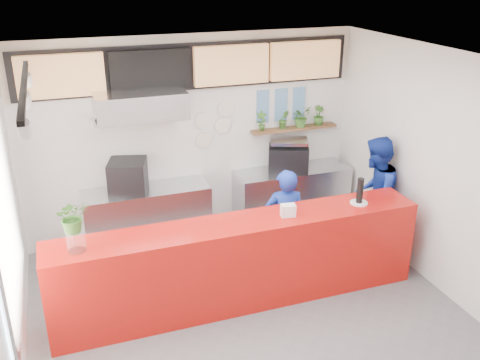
{
  "coord_description": "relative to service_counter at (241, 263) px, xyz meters",
  "views": [
    {
      "loc": [
        -1.87,
        -4.85,
        3.94
      ],
      "look_at": [
        0.1,
        0.7,
        1.5
      ],
      "focal_mm": 40.0,
      "sensor_mm": 36.0,
      "label": 1
    }
  ],
  "objects": [
    {
      "name": "staff_right",
      "position": [
        2.22,
        0.61,
        0.3
      ],
      "size": [
        1.05,
        1.02,
        1.7
      ],
      "primitive_type": "imported",
      "rotation": [
        0.0,
        0.0,
        3.83
      ],
      "color": "navy",
      "rests_on": "ground"
    },
    {
      "name": "right_bench",
      "position": [
        1.5,
        1.8,
        -0.1
      ],
      "size": [
        1.8,
        0.6,
        0.9
      ],
      "primitive_type": "cube",
      "color": "#B2B5BA",
      "rests_on": "ground"
    },
    {
      "name": "wall_back",
      "position": [
        0.0,
        2.1,
        0.95
      ],
      "size": [
        5.0,
        0.0,
        5.0
      ],
      "primitive_type": "plane",
      "rotation": [
        1.57,
        0.0,
        0.0
      ],
      "color": "white",
      "rests_on": "ground"
    },
    {
      "name": "cream_band",
      "position": [
        0.0,
        2.09,
        2.05
      ],
      "size": [
        5.0,
        0.02,
        0.8
      ],
      "primitive_type": "cube",
      "color": "beige",
      "rests_on": "wall_back"
    },
    {
      "name": "hood_lip",
      "position": [
        -0.8,
        1.75,
        1.4
      ],
      "size": [
        1.2,
        0.69,
        0.31
      ],
      "primitive_type": "cube",
      "rotation": [
        -0.35,
        0.0,
        0.0
      ],
      "color": "#B2B5BA",
      "rests_on": "ceiling"
    },
    {
      "name": "photo_frame_f",
      "position": [
        1.7,
        2.08,
        1.2
      ],
      "size": [
        0.2,
        0.02,
        0.25
      ],
      "primitive_type": "cube",
      "color": "#598CBF",
      "rests_on": "wall_back"
    },
    {
      "name": "prep_bench",
      "position": [
        -0.8,
        1.8,
        -0.1
      ],
      "size": [
        1.8,
        0.6,
        0.9
      ],
      "primitive_type": "cube",
      "color": "#B2B5BA",
      "rests_on": "ground"
    },
    {
      "name": "menu_board_far_left",
      "position": [
        -1.75,
        1.98,
        2.0
      ],
      "size": [
        1.1,
        0.1,
        0.55
      ],
      "primitive_type": "cube",
      "color": "tan",
      "rests_on": "wall_back"
    },
    {
      "name": "wall_right",
      "position": [
        2.5,
        -0.4,
        0.95
      ],
      "size": [
        0.0,
        5.0,
        5.0
      ],
      "primitive_type": "plane",
      "rotation": [
        1.57,
        0.0,
        -1.57
      ],
      "color": "white",
      "rests_on": "ground"
    },
    {
      "name": "herb_b",
      "position": [
        1.42,
        2.0,
        1.12
      ],
      "size": [
        0.18,
        0.16,
        0.29
      ],
      "primitive_type": "imported",
      "rotation": [
        0.0,
        0.0,
        -0.17
      ],
      "color": "#386C25",
      "rests_on": "herb_shelf"
    },
    {
      "name": "dec_plate_b",
      "position": [
        0.45,
        2.07,
        1.1
      ],
      "size": [
        0.24,
        0.03,
        0.24
      ],
      "primitive_type": "cylinder",
      "rotation": [
        1.57,
        0.0,
        0.0
      ],
      "color": "silver",
      "rests_on": "wall_back"
    },
    {
      "name": "window_frame",
      "position": [
        -2.45,
        -0.1,
        1.15
      ],
      "size": [
        0.03,
        2.3,
        2.0
      ],
      "primitive_type": "cube",
      "color": "#B2B5BA",
      "rests_on": "wall_left"
    },
    {
      "name": "herb_d",
      "position": [
        2.02,
        2.0,
        1.12
      ],
      "size": [
        0.18,
        0.16,
        0.31
      ],
      "primitive_type": "imported",
      "rotation": [
        0.0,
        0.0,
        0.07
      ],
      "color": "#386C25",
      "rests_on": "herb_shelf"
    },
    {
      "name": "herb_a",
      "position": [
        1.05,
        2.0,
        1.12
      ],
      "size": [
        0.18,
        0.14,
        0.31
      ],
      "primitive_type": "imported",
      "rotation": [
        0.0,
        0.0,
        -0.23
      ],
      "color": "#386C25",
      "rests_on": "herb_shelf"
    },
    {
      "name": "ceiling",
      "position": [
        0.0,
        -0.4,
        2.45
      ],
      "size": [
        5.0,
        5.0,
        0.0
      ],
      "primitive_type": "plane",
      "rotation": [
        3.14,
        0.0,
        0.0
      ],
      "color": "silver"
    },
    {
      "name": "photo_frame_c",
      "position": [
        1.7,
        2.08,
        1.45
      ],
      "size": [
        0.2,
        0.02,
        0.25
      ],
      "primitive_type": "cube",
      "color": "#598CBF",
      "rests_on": "wall_back"
    },
    {
      "name": "menu_board_mid_right",
      "position": [
        0.57,
        1.98,
        2.0
      ],
      "size": [
        1.1,
        0.1,
        0.55
      ],
      "primitive_type": "cube",
      "color": "tan",
      "rests_on": "wall_back"
    },
    {
      "name": "dec_plate_a",
      "position": [
        0.15,
        2.07,
        1.2
      ],
      "size": [
        0.24,
        0.03,
        0.24
      ],
      "primitive_type": "cylinder",
      "rotation": [
        1.57,
        0.0,
        0.0
      ],
      "color": "silver",
      "rests_on": "wall_back"
    },
    {
      "name": "napkin_holder",
      "position": [
        0.59,
        -0.04,
        0.62
      ],
      "size": [
        0.19,
        0.13,
        0.15
      ],
      "primitive_type": "cube",
      "rotation": [
        0.0,
        0.0,
        -0.15
      ],
      "color": "white",
      "rests_on": "service_counter"
    },
    {
      "name": "photo_frame_b",
      "position": [
        1.4,
        2.08,
        1.45
      ],
      "size": [
        0.2,
        0.02,
        0.25
      ],
      "primitive_type": "cube",
      "color": "#598CBF",
      "rests_on": "wall_back"
    },
    {
      "name": "herb_shelf",
      "position": [
        1.6,
        2.0,
        0.95
      ],
      "size": [
        1.4,
        0.18,
        0.04
      ],
      "primitive_type": "cube",
      "color": "brown",
      "rests_on": "wall_back"
    },
    {
      "name": "floor",
      "position": [
        0.0,
        -0.4,
        -0.55
      ],
      "size": [
        5.0,
        5.0,
        0.0
      ],
      "primitive_type": "plane",
      "color": "slate",
      "rests_on": "ground"
    },
    {
      "name": "basil_vase",
      "position": [
        -1.84,
        -0.05,
        0.95
      ],
      "size": [
        0.35,
        0.31,
        0.36
      ],
      "primitive_type": "imported",
      "rotation": [
        0.0,
        0.0,
        0.1
      ],
      "color": "#386C25",
      "rests_on": "glass_vase"
    },
    {
      "name": "extraction_hood",
      "position": [
        -0.8,
        1.75,
        1.6
      ],
      "size": [
        1.2,
        0.7,
        0.35
      ],
      "primitive_type": "cube",
      "color": "#B2B5BA",
      "rests_on": "ceiling"
    },
    {
      "name": "dec_plate_c",
      "position": [
        0.15,
        2.07,
        0.9
      ],
      "size": [
        0.24,
        0.03,
        0.24
      ],
      "primitive_type": "cylinder",
      "rotation": [
        1.57,
        0.0,
        0.0
      ],
      "color": "silver",
      "rests_on": "wall_back"
    },
    {
      "name": "photo_frame_d",
      "position": [
        1.1,
        2.08,
        1.2
      ],
      "size": [
        0.2,
        0.02,
        0.25
      ],
      "primitive_type": "cube",
      "color": "#598CBF",
      "rests_on": "wall_back"
    },
    {
      "name": "panini_oven",
      "position": [
        -1.03,
        1.8,
        0.58
      ],
      "size": [
        0.63,
        0.63,
        0.45
      ],
      "primitive_type": "cube",
      "rotation": [
        0.0,
        0.0,
        -0.28
      ],
      "color": "black",
      "rests_on": "prep_bench"
    },
    {
      "name": "window_pane",
      "position": [
        -2.47,
        -0.1,
        1.15
      ],
      "size": [
        0.04,
        2.2,
        1.9
      ],
      "primitive_type": "cube",
      "color": "silver",
      "rests_on": "wall_left"
    },
    {
      "name": "photo_frame_e",
      "position": [
        1.4,
        2.08,
        1.2
      ],
      "size": [
        0.2,
        0.02,
        0.25
      ],
      "primitive_type": "cube",
      "color": "#598CBF",
      "rests_on": "wall_back"
    },
    {
      "name": "service_counter",
      "position": [
        0.0,
        0.0,
        0.0
      ],
      "size": [
        4.5,
        0.6,
        1.1
      ],
      "primitive_type": "cube",
      "color": "red",
      "rests_on": "ground"
    },
    {
      "name": "pepper_mill",
      "position": [
        1.57,
        -0.01,
        0.73
      ],
      "size": [
        0.1,
        0.1,
        0.32
      ],
      "primitive_type": "cylinder",
      "rotation": [
        0.0,
        0.0,
        -0.28
      ],
      "color": "black",
      "rests_on": "white_plate"
    },
    {
      "name": "photo_frame_a",
      "position": [
        1.1,
        2.08,
        1.45
      ],
      "size": [
        0.2,
        0.02,
        0.25
      ],
      "primitive_type": "cube",
      "color": "#598CBF",
      "rests_on": "wall_back"
    },
    {
      "name": "white_plate",
      "position": [
        1.57,
        -0.01,
        0.56
      ],
      "size": [
        0.29,
        0.29,
        0.02
      ],
      "primitive_type": "cylinder",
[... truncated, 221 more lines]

